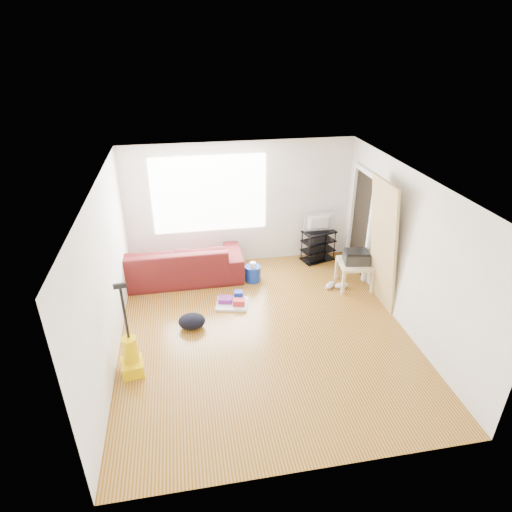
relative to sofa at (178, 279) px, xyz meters
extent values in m
cube|color=#6B3D08|center=(1.34, -1.95, 0.00)|extent=(4.50, 5.00, 0.01)
cube|color=white|center=(1.34, -1.95, 2.50)|extent=(4.50, 5.00, 0.01)
cube|color=silver|center=(1.34, 0.55, 1.25)|extent=(4.50, 0.01, 2.50)
cube|color=silver|center=(1.34, -4.45, 1.25)|extent=(4.50, 0.01, 2.50)
cube|color=silver|center=(-0.91, -1.95, 1.25)|extent=(0.01, 5.00, 2.50)
cube|color=silver|center=(3.59, -1.95, 1.25)|extent=(0.01, 5.00, 2.50)
cube|color=white|center=(0.74, 0.53, 1.50)|extent=(2.20, 0.01, 1.50)
cube|color=white|center=(3.55, -0.70, 1.00)|extent=(0.06, 0.08, 2.00)
cube|color=white|center=(3.55, 0.20, 1.00)|extent=(0.06, 0.08, 2.00)
cube|color=white|center=(3.55, -0.25, 2.04)|extent=(0.06, 0.98, 0.08)
cube|color=black|center=(3.58, -0.25, 1.00)|extent=(0.01, 0.86, 1.98)
imported|color=#4D0F1B|center=(0.00, 0.00, 0.00)|extent=(2.51, 0.98, 0.73)
cube|color=black|center=(2.92, 0.27, 0.03)|extent=(0.74, 0.55, 0.02)
cube|color=black|center=(2.92, 0.27, 0.24)|extent=(0.74, 0.55, 0.02)
cube|color=black|center=(2.92, 0.27, 0.44)|extent=(0.74, 0.55, 0.02)
cube|color=black|center=(2.92, 0.27, 0.65)|extent=(0.74, 0.55, 0.02)
cylinder|color=black|center=(2.67, 0.03, 0.33)|extent=(0.02, 0.02, 0.66)
cylinder|color=black|center=(2.58, 0.34, 0.33)|extent=(0.02, 0.02, 0.66)
cylinder|color=black|center=(3.25, 0.20, 0.33)|extent=(0.02, 0.02, 0.66)
cylinder|color=black|center=(3.16, 0.51, 0.33)|extent=(0.02, 0.02, 0.66)
imported|color=black|center=(2.92, 0.27, 0.84)|extent=(0.63, 0.08, 0.36)
cube|color=#CCBC89|center=(3.29, -0.84, 0.47)|extent=(0.67, 0.67, 0.06)
cube|color=#CCBC89|center=(2.98, -1.08, 0.22)|extent=(0.06, 0.06, 0.44)
cube|color=#CCBC89|center=(3.05, -0.53, 0.22)|extent=(0.06, 0.06, 0.44)
cube|color=#CCBC89|center=(3.53, -1.15, 0.22)|extent=(0.06, 0.06, 0.44)
cube|color=#CCBC89|center=(3.59, -0.60, 0.22)|extent=(0.06, 0.06, 0.44)
cube|color=black|center=(3.29, -0.84, 0.59)|extent=(0.51, 0.42, 0.19)
cube|color=black|center=(3.29, -0.84, 0.71)|extent=(0.46, 0.37, 0.04)
cylinder|color=#0F2D98|center=(1.43, -0.31, 0.00)|extent=(0.40, 0.40, 0.31)
cylinder|color=white|center=(1.43, -0.35, 0.21)|extent=(0.11, 0.11, 0.10)
cube|color=silver|center=(0.93, -1.09, 0.02)|extent=(0.63, 0.54, 0.04)
cube|color=red|center=(1.04, -1.18, 0.10)|extent=(0.22, 0.17, 0.11)
cube|color=#701F87|center=(0.82, -1.04, 0.09)|extent=(0.27, 0.22, 0.09)
cube|color=#1533A4|center=(1.06, -0.98, 0.12)|extent=(0.18, 0.16, 0.15)
ellipsoid|color=black|center=(0.21, -1.62, 0.00)|extent=(0.46, 0.37, 0.24)
ellipsoid|color=silver|center=(2.83, -0.84, 0.06)|extent=(0.29, 0.26, 0.11)
ellipsoid|color=silver|center=(3.03, -0.90, 0.06)|extent=(0.28, 0.14, 0.11)
cube|color=#DDB200|center=(-0.66, -2.53, 0.09)|extent=(0.34, 0.37, 0.19)
cylinder|color=#DDB200|center=(-0.66, -2.48, 0.37)|extent=(0.21, 0.21, 0.37)
cylinder|color=black|center=(-0.66, -2.44, 0.95)|extent=(0.04, 0.04, 0.79)
cube|color=black|center=(-0.66, -2.44, 1.38)|extent=(0.17, 0.06, 0.06)
cube|color=tan|center=(3.47, -1.42, 0.00)|extent=(0.28, 0.90, 2.24)
camera|label=1|loc=(0.23, -7.37, 4.26)|focal=30.00mm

